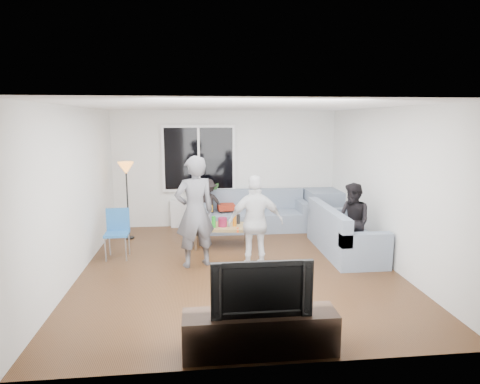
{
  "coord_description": "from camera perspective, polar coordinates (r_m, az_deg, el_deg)",
  "views": [
    {
      "loc": [
        -0.64,
        -6.35,
        2.4
      ],
      "look_at": [
        0.1,
        0.6,
        1.15
      ],
      "focal_mm": 30.36,
      "sensor_mm": 36.0,
      "label": 1
    }
  ],
  "objects": [
    {
      "name": "sofa_corner",
      "position": [
        9.29,
        11.95,
        -2.35
      ],
      "size": [
        0.85,
        0.85,
        0.85
      ],
      "primitive_type": "cube",
      "color": "slate",
      "rests_on": "floor"
    },
    {
      "name": "wall_right",
      "position": [
        7.17,
        20.14,
        0.7
      ],
      "size": [
        0.04,
        5.5,
        2.6
      ],
      "primitive_type": "cube",
      "color": "silver",
      "rests_on": "ground"
    },
    {
      "name": "coffee_table",
      "position": [
        7.87,
        -2.62,
        -6.1
      ],
      "size": [
        1.18,
        0.77,
        0.4
      ],
      "primitive_type": "cube",
      "rotation": [
        0.0,
        0.0,
        -0.16
      ],
      "color": "#9E814C",
      "rests_on": "floor"
    },
    {
      "name": "sofa_back_section",
      "position": [
        8.93,
        2.08,
        -2.64
      ],
      "size": [
        2.3,
        0.85,
        0.85
      ],
      "primitive_type": null,
      "color": "slate",
      "rests_on": "floor"
    },
    {
      "name": "wall_front",
      "position": [
        3.8,
        3.88,
        -6.73
      ],
      "size": [
        5.0,
        0.04,
        2.6
      ],
      "primitive_type": "cube",
      "color": "silver",
      "rests_on": "ground"
    },
    {
      "name": "window_glass",
      "position": [
        9.04,
        -5.81,
        4.7
      ],
      "size": [
        1.5,
        0.02,
        1.35
      ],
      "primitive_type": "cube",
      "color": "black",
      "rests_on": "window_frame"
    },
    {
      "name": "tv_console",
      "position": [
        4.47,
        2.84,
        -19.1
      ],
      "size": [
        1.6,
        0.4,
        0.44
      ],
      "primitive_type": "cube",
      "color": "#2F1E17",
      "rests_on": "floor"
    },
    {
      "name": "wall_left",
      "position": [
        6.71,
        -22.25,
        -0.05
      ],
      "size": [
        0.04,
        5.5,
        2.6
      ],
      "primitive_type": "cube",
      "color": "silver",
      "rests_on": "ground"
    },
    {
      "name": "cushion_red",
      "position": [
        8.9,
        -1.97,
        -2.12
      ],
      "size": [
        0.39,
        0.33,
        0.13
      ],
      "primitive_type": "cube",
      "rotation": [
        0.0,
        0.0,
        0.09
      ],
      "color": "maroon",
      "rests_on": "sofa_back_section"
    },
    {
      "name": "bottle_b",
      "position": [
        7.65,
        -3.71,
        -4.22
      ],
      "size": [
        0.08,
        0.08,
        0.21
      ],
      "primitive_type": "cylinder",
      "color": "green",
      "rests_on": "coffee_table"
    },
    {
      "name": "floor_lamp",
      "position": [
        8.48,
        -15.53,
        -1.24
      ],
      "size": [
        0.32,
        0.32,
        1.56
      ],
      "primitive_type": null,
      "color": "orange",
      "rests_on": "floor"
    },
    {
      "name": "television",
      "position": [
        4.24,
        2.9,
        -13.01
      ],
      "size": [
        1.03,
        0.13,
        0.59
      ],
      "primitive_type": "imported",
      "color": "black",
      "rests_on": "tv_console"
    },
    {
      "name": "bottle_d",
      "position": [
        7.71,
        -0.78,
        -3.91
      ],
      "size": [
        0.07,
        0.07,
        0.25
      ],
      "primitive_type": "cylinder",
      "color": "#C76611",
      "rests_on": "coffee_table"
    },
    {
      "name": "window_mullion",
      "position": [
        9.03,
        -5.81,
        4.69
      ],
      "size": [
        0.05,
        0.03,
        1.35
      ],
      "primitive_type": "cube",
      "color": "white",
      "rests_on": "window_frame"
    },
    {
      "name": "ceiling",
      "position": [
        6.38,
        -0.33,
        12.12
      ],
      "size": [
        5.0,
        5.5,
        0.04
      ],
      "primitive_type": "cube",
      "color": "white",
      "rests_on": "ground"
    },
    {
      "name": "wall_back",
      "position": [
        9.21,
        -2.04,
        3.28
      ],
      "size": [
        5.0,
        0.04,
        2.6
      ],
      "primitive_type": "cube",
      "color": "silver",
      "rests_on": "ground"
    },
    {
      "name": "player_right",
      "position": [
        6.55,
        2.22,
        -4.31
      ],
      "size": [
        0.9,
        0.38,
        1.53
      ],
      "primitive_type": "imported",
      "rotation": [
        0.0,
        0.0,
        3.15
      ],
      "color": "silver",
      "rests_on": "floor"
    },
    {
      "name": "radiator",
      "position": [
        9.24,
        -5.67,
        -2.98
      ],
      "size": [
        1.3,
        0.12,
        0.62
      ],
      "primitive_type": "cube",
      "color": "silver",
      "rests_on": "floor"
    },
    {
      "name": "spectator_back",
      "position": [
        8.84,
        -4.55,
        -1.82
      ],
      "size": [
        0.82,
        0.59,
        1.14
      ],
      "primitive_type": "imported",
      "rotation": [
        0.0,
        0.0,
        -0.24
      ],
      "color": "black",
      "rests_on": "floor"
    },
    {
      "name": "bottle_e",
      "position": [
        7.89,
        -0.24,
        -3.83
      ],
      "size": [
        0.07,
        0.07,
        0.19
      ],
      "primitive_type": "cylinder",
      "color": "black",
      "rests_on": "coffee_table"
    },
    {
      "name": "side_chair",
      "position": [
        7.41,
        -16.91,
        -5.73
      ],
      "size": [
        0.41,
        0.41,
        0.86
      ],
      "primitive_type": null,
      "rotation": [
        0.0,
        0.0,
        0.03
      ],
      "color": "#2562A4",
      "rests_on": "floor"
    },
    {
      "name": "vase",
      "position": [
        9.13,
        -6.86,
        -0.58
      ],
      "size": [
        0.2,
        0.2,
        0.19
      ],
      "primitive_type": "imported",
      "rotation": [
        0.0,
        0.0,
        0.15
      ],
      "color": "white",
      "rests_on": "radiator"
    },
    {
      "name": "floor",
      "position": [
        6.82,
        -0.31,
        -10.63
      ],
      "size": [
        5.0,
        5.5,
        0.04
      ],
      "primitive_type": "cube",
      "color": "#56351C",
      "rests_on": "ground"
    },
    {
      "name": "pitcher",
      "position": [
        7.71,
        -2.47,
        -4.25
      ],
      "size": [
        0.17,
        0.17,
        0.17
      ],
      "primitive_type": "cylinder",
      "color": "maroon",
      "rests_on": "coffee_table"
    },
    {
      "name": "spectator_right",
      "position": [
        7.29,
        15.57,
        -4.01
      ],
      "size": [
        0.67,
        0.77,
        1.33
      ],
      "primitive_type": "imported",
      "rotation": [
        0.0,
        0.0,
        -1.27
      ],
      "color": "black",
      "rests_on": "floor"
    },
    {
      "name": "window_frame",
      "position": [
        9.08,
        -5.81,
        4.72
      ],
      "size": [
        1.62,
        0.06,
        1.47
      ],
      "primitive_type": "cube",
      "color": "white",
      "rests_on": "wall_back"
    },
    {
      "name": "sofa_right_section",
      "position": [
        7.65,
        14.57,
        -5.16
      ],
      "size": [
        2.0,
        0.85,
        0.85
      ],
      "primitive_type": null,
      "rotation": [
        0.0,
        0.0,
        1.57
      ],
      "color": "slate",
      "rests_on": "floor"
    },
    {
      "name": "player_left",
      "position": [
        6.66,
        -6.37,
        -2.79
      ],
      "size": [
        0.78,
        0.63,
        1.84
      ],
      "primitive_type": "imported",
      "rotation": [
        0.0,
        0.0,
        3.48
      ],
      "color": "#535258",
      "rests_on": "floor"
    },
    {
      "name": "cushion_yellow",
      "position": [
        8.8,
        -5.42,
        -2.3
      ],
      "size": [
        0.48,
        0.46,
        0.14
      ],
      "primitive_type": "cube",
      "rotation": [
        0.0,
        0.0,
        0.48
      ],
      "color": "#BD821B",
      "rests_on": "sofa_back_section"
    },
    {
      "name": "potted_plant",
      "position": [
        9.12,
        -3.59,
        0.1
      ],
      "size": [
        0.24,
        0.2,
        0.39
      ],
      "primitive_type": "imported",
      "rotation": [
        0.0,
        0.0,
        0.16
      ],
      "color": "#2F5D25",
      "rests_on": "radiator"
    },
    {
      "name": "bottle_a",
      "position": [
        7.86,
        -4.96,
        -3.83
      ],
      "size": [
        0.07,
        0.07,
        0.21
      ],
      "primitive_type": "cylinder",
      "color": "orange",
      "rests_on": "coffee_table"
    }
  ]
}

